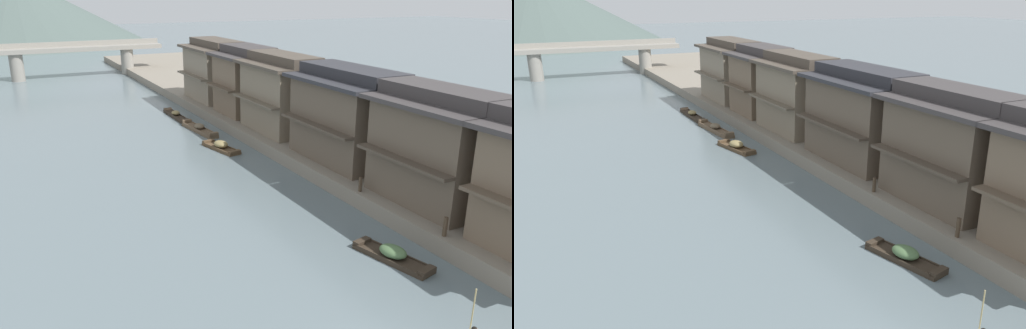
# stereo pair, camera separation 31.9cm
# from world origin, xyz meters

# --- Properties ---
(riverbank_right) EXTENTS (18.00, 110.00, 0.91)m
(riverbank_right) POSITION_xyz_m (16.16, 30.00, 0.46)
(riverbank_right) COLOR gray
(riverbank_right) RESTS_ON ground
(boat_moored_nearest) EXTENTS (1.89, 4.01, 0.71)m
(boat_moored_nearest) POSITION_xyz_m (5.02, 6.33, 0.26)
(boat_moored_nearest) COLOR #33281E
(boat_moored_nearest) RESTS_ON ground
(boat_moored_second) EXTENTS (1.40, 5.76, 0.73)m
(boat_moored_second) POSITION_xyz_m (5.21, 31.73, 0.24)
(boat_moored_second) COLOR brown
(boat_moored_second) RESTS_ON ground
(boat_moored_third) EXTENTS (1.81, 4.10, 0.72)m
(boat_moored_third) POSITION_xyz_m (4.78, 25.86, 0.26)
(boat_moored_third) COLOR brown
(boat_moored_third) RESTS_ON ground
(boat_moored_far) EXTENTS (0.88, 5.70, 0.64)m
(boat_moored_far) POSITION_xyz_m (5.10, 38.01, 0.20)
(boat_moored_far) COLOR #33281E
(boat_moored_far) RESTS_ON ground
(house_waterfront_second) EXTENTS (5.37, 7.32, 6.14)m
(house_waterfront_second) POSITION_xyz_m (10.23, 9.30, 3.92)
(house_waterfront_second) COLOR brown
(house_waterfront_second) RESTS_ON riverbank_right
(house_waterfront_tall) EXTENTS (5.82, 8.37, 6.14)m
(house_waterfront_tall) POSITION_xyz_m (10.45, 17.38, 3.91)
(house_waterfront_tall) COLOR brown
(house_waterfront_tall) RESTS_ON riverbank_right
(house_waterfront_narrow) EXTENTS (5.50, 7.76, 6.14)m
(house_waterfront_narrow) POSITION_xyz_m (10.29, 26.03, 3.91)
(house_waterfront_narrow) COLOR #7F705B
(house_waterfront_narrow) RESTS_ON riverbank_right
(house_waterfront_far) EXTENTS (6.03, 6.14, 6.14)m
(house_waterfront_far) POSITION_xyz_m (10.56, 33.08, 3.92)
(house_waterfront_far) COLOR #75604C
(house_waterfront_far) RESTS_ON riverbank_right
(house_waterfront_end) EXTENTS (5.98, 8.06, 6.14)m
(house_waterfront_end) POSITION_xyz_m (10.53, 40.55, 3.91)
(house_waterfront_end) COLOR gray
(house_waterfront_end) RESTS_ON riverbank_right
(mooring_post_dock_near) EXTENTS (0.20, 0.20, 0.94)m
(mooring_post_dock_near) POSITION_xyz_m (7.51, 5.78, 1.38)
(mooring_post_dock_near) COLOR #473828
(mooring_post_dock_near) RESTS_ON riverbank_right
(mooring_post_dock_mid) EXTENTS (0.20, 0.20, 0.83)m
(mooring_post_dock_mid) POSITION_xyz_m (7.51, 12.07, 1.33)
(mooring_post_dock_mid) COLOR #473828
(mooring_post_dock_mid) RESTS_ON riverbank_right
(stone_bridge) EXTENTS (25.14, 2.40, 4.99)m
(stone_bridge) POSITION_xyz_m (0.00, 68.42, 3.26)
(stone_bridge) COLOR gray
(stone_bridge) RESTS_ON ground
(hill_far_west) EXTENTS (60.08, 60.08, 15.79)m
(hill_far_west) POSITION_xyz_m (-4.04, 130.41, 7.90)
(hill_far_west) COLOR #4C5B56
(hill_far_west) RESTS_ON ground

